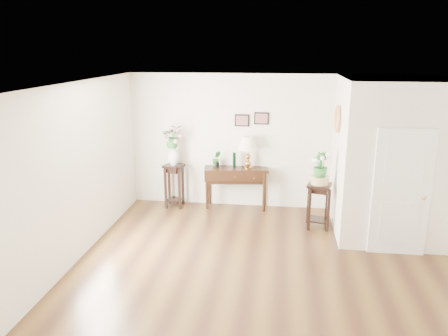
% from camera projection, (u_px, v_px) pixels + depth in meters
% --- Properties ---
extents(floor, '(6.00, 5.50, 0.02)m').
position_uv_depth(floor, '(266.00, 267.00, 6.78)').
color(floor, brown).
rests_on(floor, ground).
extents(ceiling, '(6.00, 5.50, 0.02)m').
position_uv_depth(ceiling, '(271.00, 85.00, 6.03)').
color(ceiling, white).
rests_on(ceiling, ground).
extents(wall_back, '(6.00, 0.02, 2.80)m').
position_uv_depth(wall_back, '(273.00, 142.00, 9.04)').
color(wall_back, white).
rests_on(wall_back, ground).
extents(wall_front, '(6.00, 0.02, 2.80)m').
position_uv_depth(wall_front, '(257.00, 275.00, 3.78)').
color(wall_front, white).
rests_on(wall_front, ground).
extents(wall_left, '(0.02, 5.50, 2.80)m').
position_uv_depth(wall_left, '(75.00, 174.00, 6.79)').
color(wall_left, white).
rests_on(wall_left, ground).
extents(partition, '(1.80, 1.95, 2.80)m').
position_uv_depth(partition, '(389.00, 157.00, 7.84)').
color(partition, white).
rests_on(partition, floor).
extents(door, '(0.90, 0.05, 2.10)m').
position_uv_depth(door, '(401.00, 193.00, 6.97)').
color(door, white).
rests_on(door, floor).
extents(art_print_left, '(0.30, 0.02, 0.25)m').
position_uv_depth(art_print_left, '(242.00, 120.00, 8.98)').
color(art_print_left, black).
rests_on(art_print_left, wall_back).
extents(art_print_right, '(0.30, 0.02, 0.25)m').
position_uv_depth(art_print_right, '(261.00, 118.00, 8.91)').
color(art_print_right, black).
rests_on(art_print_right, wall_back).
extents(wall_ornament, '(0.07, 0.51, 0.51)m').
position_uv_depth(wall_ornament, '(337.00, 119.00, 7.90)').
color(wall_ornament, tan).
rests_on(wall_ornament, partition).
extents(console_table, '(1.36, 0.59, 0.88)m').
position_uv_depth(console_table, '(236.00, 188.00, 9.22)').
color(console_table, black).
rests_on(console_table, floor).
extents(table_lamp, '(0.46, 0.46, 0.68)m').
position_uv_depth(table_lamp, '(248.00, 152.00, 8.97)').
color(table_lamp, '#B07B35').
rests_on(table_lamp, console_table).
extents(green_vase, '(0.08, 0.08, 0.33)m').
position_uv_depth(green_vase, '(234.00, 160.00, 9.06)').
color(green_vase, black).
rests_on(green_vase, console_table).
extents(potted_plant, '(0.21, 0.19, 0.33)m').
position_uv_depth(potted_plant, '(216.00, 159.00, 9.11)').
color(potted_plant, '#276928').
rests_on(potted_plant, console_table).
extents(plant_stand_a, '(0.46, 0.46, 0.93)m').
position_uv_depth(plant_stand_a, '(174.00, 186.00, 9.27)').
color(plant_stand_a, black).
rests_on(plant_stand_a, floor).
extents(porcelain_vase, '(0.24, 0.24, 0.41)m').
position_uv_depth(porcelain_vase, '(173.00, 154.00, 9.08)').
color(porcelain_vase, silver).
rests_on(porcelain_vase, plant_stand_a).
extents(lily_arrangement, '(0.54, 0.51, 0.49)m').
position_uv_depth(lily_arrangement, '(173.00, 135.00, 8.97)').
color(lily_arrangement, '#276928').
rests_on(lily_arrangement, porcelain_vase).
extents(plant_stand_b, '(0.50, 0.50, 0.86)m').
position_uv_depth(plant_stand_b, '(318.00, 206.00, 8.19)').
color(plant_stand_b, black).
rests_on(plant_stand_b, floor).
extents(ceramic_bowl, '(0.39, 0.39, 0.14)m').
position_uv_depth(ceramic_bowl, '(320.00, 180.00, 8.06)').
color(ceramic_bowl, beige).
rests_on(ceramic_bowl, plant_stand_b).
extents(narcissus, '(0.36, 0.36, 0.48)m').
position_uv_depth(narcissus, '(321.00, 165.00, 7.98)').
color(narcissus, '#276928').
rests_on(narcissus, ceramic_bowl).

